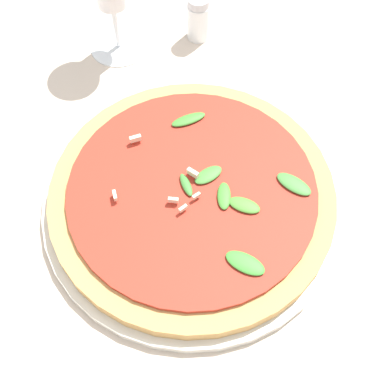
{
  "coord_description": "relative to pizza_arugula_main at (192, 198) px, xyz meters",
  "views": [
    {
      "loc": [
        -0.32,
        -0.12,
        0.55
      ],
      "look_at": [
        -0.04,
        0.01,
        0.03
      ],
      "focal_mm": 50.0,
      "sensor_mm": 36.0,
      "label": 1
    }
  ],
  "objects": [
    {
      "name": "pizza_arugula_main",
      "position": [
        0.0,
        0.0,
        0.0
      ],
      "size": [
        0.35,
        0.35,
        0.05
      ],
      "color": "silver",
      "rests_on": "ground_plane"
    },
    {
      "name": "shaker_pepper",
      "position": [
        0.26,
        0.11,
        0.02
      ],
      "size": [
        0.03,
        0.03,
        0.07
      ],
      "color": "silver",
      "rests_on": "ground_plane"
    },
    {
      "name": "ground_plane",
      "position": [
        0.04,
        -0.01,
        -0.02
      ],
      "size": [
        6.0,
        6.0,
        0.0
      ],
      "primitive_type": "plane",
      "color": "beige"
    }
  ]
}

